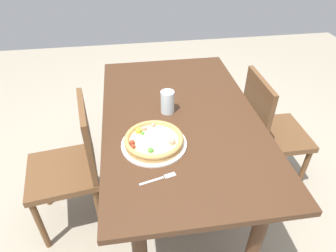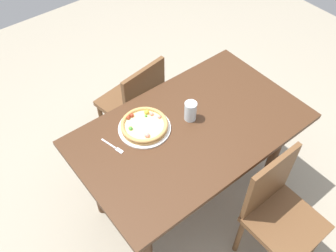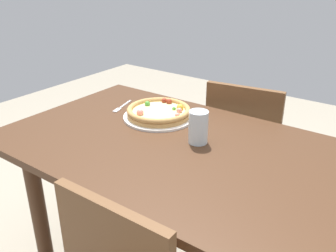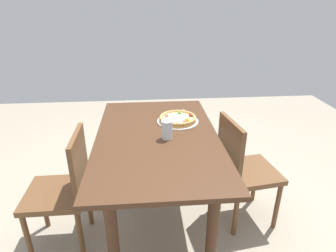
{
  "view_description": "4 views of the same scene",
  "coord_description": "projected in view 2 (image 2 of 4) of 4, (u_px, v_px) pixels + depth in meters",
  "views": [
    {
      "loc": [
        1.33,
        -0.27,
        1.73
      ],
      "look_at": [
        0.11,
        -0.09,
        0.79
      ],
      "focal_mm": 31.99,
      "sensor_mm": 36.0,
      "label": 1
    },
    {
      "loc": [
        1.02,
        1.05,
        2.45
      ],
      "look_at": [
        0.11,
        -0.09,
        0.79
      ],
      "focal_mm": 39.11,
      "sensor_mm": 36.0,
      "label": 2
    },
    {
      "loc": [
        -0.69,
        1.03,
        1.41
      ],
      "look_at": [
        0.11,
        -0.09,
        0.79
      ],
      "focal_mm": 38.9,
      "sensor_mm": 36.0,
      "label": 3
    },
    {
      "loc": [
        -1.79,
        0.07,
        1.66
      ],
      "look_at": [
        0.11,
        -0.09,
        0.79
      ],
      "focal_mm": 30.52,
      "sensor_mm": 36.0,
      "label": 4
    }
  ],
  "objects": [
    {
      "name": "chair_near",
      "position": [
        135.0,
        103.0,
        2.77
      ],
      "size": [
        0.45,
        0.45,
        0.87
      ],
      "rotation": [
        0.0,
        0.0,
        3.29
      ],
      "color": "brown",
      "rests_on": "ground"
    },
    {
      "name": "dining_table",
      "position": [
        190.0,
        140.0,
        2.31
      ],
      "size": [
        1.42,
        0.85,
        0.77
      ],
      "color": "#472B19",
      "rests_on": "ground"
    },
    {
      "name": "fork",
      "position": [
        114.0,
        147.0,
        2.12
      ],
      "size": [
        0.06,
        0.16,
        0.0
      ],
      "rotation": [
        0.0,
        0.0,
        1.82
      ],
      "color": "silver",
      "rests_on": "dining_table"
    },
    {
      "name": "chair_far",
      "position": [
        278.0,
        212.0,
        2.17
      ],
      "size": [
        0.4,
        0.4,
        0.87
      ],
      "rotation": [
        0.0,
        0.0,
        0.01
      ],
      "color": "brown",
      "rests_on": "ground"
    },
    {
      "name": "ground_plane",
      "position": [
        187.0,
        194.0,
        2.8
      ],
      "size": [
        6.0,
        6.0,
        0.0
      ],
      "primitive_type": "plane",
      "color": "#9E937F"
    },
    {
      "name": "pizza",
      "position": [
        144.0,
        125.0,
        2.19
      ],
      "size": [
        0.29,
        0.29,
        0.05
      ],
      "color": "tan",
      "rests_on": "plate"
    },
    {
      "name": "drinking_glass",
      "position": [
        190.0,
        111.0,
        2.22
      ],
      "size": [
        0.08,
        0.08,
        0.13
      ],
      "primitive_type": "cylinder",
      "color": "silver",
      "rests_on": "dining_table"
    },
    {
      "name": "plate",
      "position": [
        145.0,
        128.0,
        2.21
      ],
      "size": [
        0.32,
        0.32,
        0.01
      ],
      "primitive_type": "cylinder",
      "color": "white",
      "rests_on": "dining_table"
    }
  ]
}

